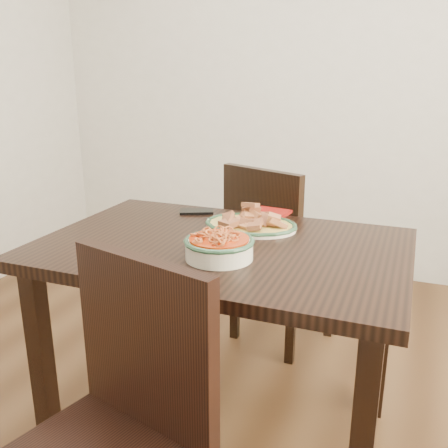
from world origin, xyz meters
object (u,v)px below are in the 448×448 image
(fish_plate, at_px, (251,216))
(dining_table, at_px, (222,270))
(chair_near, at_px, (116,427))
(noodle_bowl, at_px, (219,245))
(chair_far, at_px, (275,248))
(smartphone, at_px, (197,211))

(fish_plate, bearing_deg, dining_table, -101.33)
(dining_table, xyz_separation_m, chair_near, (-0.01, -0.64, -0.15))
(noodle_bowl, bearing_deg, dining_table, 108.40)
(dining_table, height_order, noodle_bowl, noodle_bowl)
(chair_far, distance_m, chair_near, 1.33)
(fish_plate, distance_m, noodle_bowl, 0.32)
(dining_table, relative_size, chair_near, 1.35)
(fish_plate, relative_size, smartphone, 2.50)
(dining_table, height_order, fish_plate, fish_plate)
(chair_far, height_order, fish_plate, chair_far)
(chair_far, bearing_deg, fish_plate, 116.45)
(chair_far, bearing_deg, chair_near, 111.02)
(smartphone, bearing_deg, chair_far, 36.56)
(smartphone, bearing_deg, fish_plate, -47.12)
(fish_plate, relative_size, noodle_bowl, 1.53)
(chair_far, relative_size, smartphone, 6.70)
(chair_far, height_order, noodle_bowl, chair_far)
(chair_near, xyz_separation_m, fish_plate, (0.05, 0.83, 0.30))
(fish_plate, xyz_separation_m, smartphone, (-0.27, 0.12, -0.04))
(noodle_bowl, bearing_deg, fish_plate, 91.29)
(dining_table, distance_m, fish_plate, 0.24)
(chair_near, bearing_deg, dining_table, 103.78)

